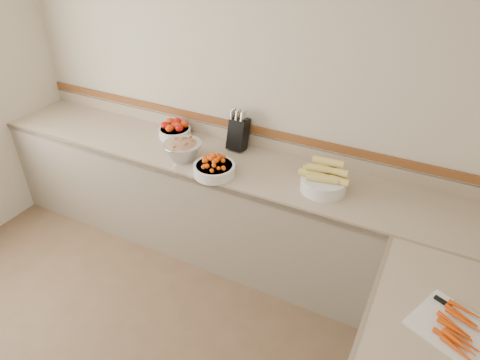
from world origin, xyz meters
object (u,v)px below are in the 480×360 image
at_px(knife_block, 238,133).
at_px(tomato_bowl, 175,130).
at_px(cutting_board, 460,330).
at_px(corn_bowl, 324,180).
at_px(rhubarb_bowl, 183,149).
at_px(cherry_tomato_bowl, 214,168).

bearing_deg(knife_block, tomato_bowl, -174.50).
distance_m(tomato_bowl, cutting_board, 2.51).
bearing_deg(tomato_bowl, corn_bowl, -8.52).
xyz_separation_m(rhubarb_bowl, cutting_board, (2.01, -0.75, -0.07)).
xyz_separation_m(tomato_bowl, cherry_tomato_bowl, (0.60, -0.37, -0.00)).
relative_size(tomato_bowl, cutting_board, 0.56).
distance_m(cherry_tomato_bowl, rhubarb_bowl, 0.33).
distance_m(knife_block, corn_bowl, 0.84).
xyz_separation_m(knife_block, rhubarb_bowl, (-0.30, -0.35, -0.05)).
bearing_deg(corn_bowl, knife_block, 161.87).
xyz_separation_m(tomato_bowl, rhubarb_bowl, (0.28, -0.29, 0.03)).
bearing_deg(knife_block, cutting_board, -32.67).
bearing_deg(rhubarb_bowl, knife_block, 49.49).
distance_m(tomato_bowl, rhubarb_bowl, 0.40).
relative_size(tomato_bowl, cherry_tomato_bowl, 0.89).
relative_size(knife_block, corn_bowl, 0.97).
xyz_separation_m(tomato_bowl, corn_bowl, (1.36, -0.20, 0.02)).
height_order(tomato_bowl, cutting_board, tomato_bowl).
relative_size(corn_bowl, cutting_board, 0.72).
bearing_deg(cherry_tomato_bowl, knife_block, 93.46).
distance_m(corn_bowl, cutting_board, 1.25).
xyz_separation_m(cherry_tomato_bowl, cutting_board, (1.69, -0.67, -0.04)).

